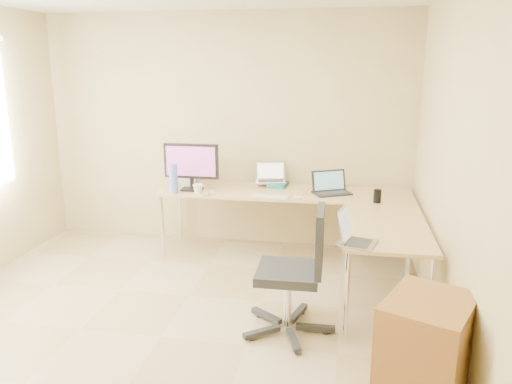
% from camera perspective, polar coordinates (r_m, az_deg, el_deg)
% --- Properties ---
extents(floor, '(4.50, 4.50, 0.00)m').
position_cam_1_polar(floor, '(4.09, -10.79, -15.88)').
color(floor, '#A1895A').
rests_on(floor, ground).
extents(wall_back, '(4.50, 0.00, 4.50)m').
position_cam_1_polar(wall_back, '(5.73, -3.41, 6.96)').
color(wall_back, tan).
rests_on(wall_back, ground).
extents(wall_right, '(0.00, 4.50, 4.50)m').
position_cam_1_polar(wall_right, '(3.44, 22.75, 0.81)').
color(wall_right, tan).
rests_on(wall_right, ground).
extents(desk_main, '(2.65, 0.70, 0.73)m').
position_cam_1_polar(desk_main, '(5.43, 3.22, -3.61)').
color(desk_main, tan).
rests_on(desk_main, ground).
extents(desk_return, '(0.70, 1.30, 0.73)m').
position_cam_1_polar(desk_return, '(4.47, 14.23, -8.11)').
color(desk_return, tan).
rests_on(desk_return, ground).
extents(monitor, '(0.59, 0.19, 0.50)m').
position_cam_1_polar(monitor, '(5.34, -7.36, 2.85)').
color(monitor, black).
rests_on(monitor, desk_main).
extents(book_stack, '(0.21, 0.27, 0.04)m').
position_cam_1_polar(book_stack, '(5.53, 2.51, 0.89)').
color(book_stack, '#10685E').
rests_on(book_stack, desk_main).
extents(laptop_center, '(0.38, 0.32, 0.21)m').
position_cam_1_polar(laptop_center, '(5.51, 1.70, 2.22)').
color(laptop_center, silver).
rests_on(laptop_center, desk_main).
extents(laptop_black, '(0.46, 0.41, 0.24)m').
position_cam_1_polar(laptop_black, '(5.23, 8.67, 1.05)').
color(laptop_black, black).
rests_on(laptop_black, desk_main).
extents(keyboard, '(0.38, 0.13, 0.02)m').
position_cam_1_polar(keyboard, '(5.05, 1.62, -0.54)').
color(keyboard, silver).
rests_on(keyboard, desk_main).
extents(mouse, '(0.09, 0.06, 0.03)m').
position_cam_1_polar(mouse, '(5.02, 4.77, -0.61)').
color(mouse, white).
rests_on(mouse, desk_main).
extents(mug, '(0.12, 0.12, 0.10)m').
position_cam_1_polar(mug, '(5.22, -6.62, 0.34)').
color(mug, silver).
rests_on(mug, desk_main).
extents(cd_stack, '(0.17, 0.17, 0.03)m').
position_cam_1_polar(cd_stack, '(5.18, -5.52, -0.13)').
color(cd_stack, white).
rests_on(cd_stack, desk_main).
extents(water_bottle, '(0.11, 0.11, 0.31)m').
position_cam_1_polar(water_bottle, '(5.26, -9.38, 1.52)').
color(water_bottle, '#5A83D5').
rests_on(water_bottle, desk_main).
extents(papers, '(0.36, 0.40, 0.01)m').
position_cam_1_polar(papers, '(5.57, -6.99, 0.72)').
color(papers, silver).
rests_on(papers, desk_main).
extents(white_box, '(0.22, 0.16, 0.08)m').
position_cam_1_polar(white_box, '(5.74, -7.65, 1.47)').
color(white_box, beige).
rests_on(white_box, desk_main).
extents(desk_fan, '(0.25, 0.25, 0.32)m').
position_cam_1_polar(desk_fan, '(5.68, -6.64, 2.62)').
color(desk_fan, white).
rests_on(desk_fan, desk_main).
extents(black_cup, '(0.10, 0.10, 0.13)m').
position_cam_1_polar(black_cup, '(5.00, 13.63, -0.46)').
color(black_cup, black).
rests_on(black_cup, desk_main).
extents(laptop_return, '(0.37, 0.33, 0.21)m').
position_cam_1_polar(laptop_return, '(3.81, 11.50, -4.33)').
color(laptop_return, '#ADADAD').
rests_on(laptop_return, desk_return).
extents(office_chair, '(0.62, 0.62, 1.02)m').
position_cam_1_polar(office_chair, '(3.89, 3.65, -8.99)').
color(office_chair, black).
rests_on(office_chair, ground).
extents(cabinet, '(0.64, 0.69, 0.77)m').
position_cam_1_polar(cabinet, '(3.25, 18.64, -17.65)').
color(cabinet, brown).
rests_on(cabinet, ground).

